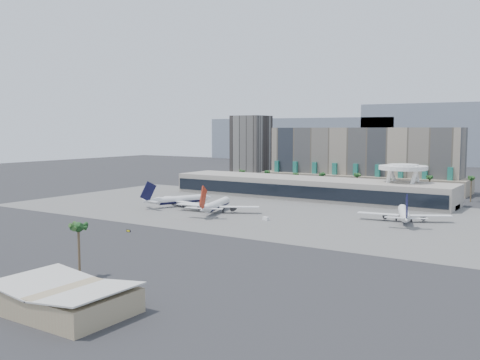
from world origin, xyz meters
The scene contains 16 objects.
ground centered at (0.00, 0.00, 0.00)m, with size 900.00×900.00×0.00m, color #232326.
apron_pad centered at (0.00, 55.00, 0.03)m, with size 260.00×130.00×0.06m, color #5B5B59.
mountain_ridge centered at (27.88, 470.00, 29.89)m, with size 680.00×60.00×70.00m.
hotel centered at (10.00, 174.41, 16.81)m, with size 140.00×30.00×42.00m.
office_tower centered at (-95.00, 200.00, 22.94)m, with size 30.00×30.00×52.00m.
terminal centered at (0.00, 109.84, 6.52)m, with size 170.00×32.50×14.50m.
saucer_structure centered at (55.00, 116.00, 18.45)m, with size 26.00×26.00×21.89m.
palm_row centered at (7.00, 145.00, 10.50)m, with size 157.80×2.80×13.10m.
hangar_right centered at (42.00, -100.00, 2.95)m, with size 30.55×20.60×6.89m.
airliner_left centered at (-41.93, 41.76, 3.66)m, with size 38.20×39.34×14.50m.
airliner_centre centered at (-13.10, 35.32, 3.87)m, with size 41.66×43.14×15.34m.
airliner_right centered at (72.11, 59.70, 3.68)m, with size 39.37×40.71×14.59m.
service_vehicle_a centered at (-47.50, 46.75, 1.01)m, with size 4.12×2.01×2.01m, color silver.
service_vehicle_b centered at (18.73, 29.58, 0.77)m, with size 3.00×1.72×1.55m, color white.
taxiway_sign centered at (-13.62, -24.21, 0.46)m, with size 2.05×0.36×0.93m.
near_palm_b centered at (21.66, -78.66, 12.50)m, with size 6.00×6.00×15.42m.
Camera 1 is at (138.81, -176.62, 41.14)m, focal length 40.00 mm.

